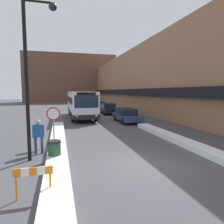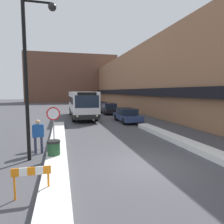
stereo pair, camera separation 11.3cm
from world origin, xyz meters
name	(u,v)px [view 1 (the left image)]	position (x,y,z in m)	size (l,w,h in m)	color
ground_plane	(145,165)	(0.00, 0.00, 0.00)	(160.00, 160.00, 0.00)	#47474C
building_row_right	(141,81)	(9.97, 24.00, 4.85)	(5.50, 60.00, 9.72)	#996B4C
building_backdrop_far	(71,79)	(0.00, 53.84, 6.91)	(26.00, 8.00, 13.81)	brown
snow_bank_left	(58,145)	(-3.60, 3.67, 0.15)	(0.90, 15.55, 0.30)	silver
snow_bank_right	(180,140)	(3.60, 2.90, 0.16)	(0.90, 11.31, 0.32)	silver
city_bus	(81,104)	(-0.97, 16.24, 1.70)	(2.63, 10.20, 3.10)	silver
parked_car_front	(126,115)	(3.20, 11.73, 0.71)	(1.84, 4.61, 1.40)	navy
parked_car_middle	(108,108)	(3.20, 19.71, 0.74)	(1.90, 4.64, 1.48)	black
parked_car_back	(100,106)	(3.20, 25.17, 0.69)	(1.80, 4.28, 1.38)	#38383D
stop_sign	(53,118)	(-3.80, 4.23, 1.63)	(0.76, 0.08, 2.24)	gray
street_lamp	(32,63)	(-4.56, 1.91, 4.35)	(1.46, 0.36, 7.13)	black
pedestrian	(38,133)	(-4.51, 2.85, 1.04)	(0.56, 0.25, 1.73)	#333851
trash_bin	(54,151)	(-3.73, 1.49, 0.48)	(0.59, 0.59, 0.95)	#234C2D
construction_barricade	(33,176)	(-4.24, -1.60, 0.67)	(1.10, 0.06, 0.94)	orange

